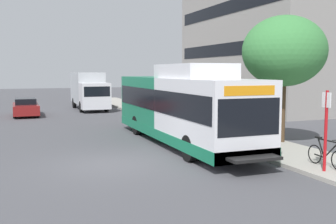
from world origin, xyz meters
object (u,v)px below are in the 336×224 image
at_px(bicycle_parked, 326,155).
at_px(parked_car_far_lane, 26,107).
at_px(transit_bus, 181,107).
at_px(street_tree_near_stop, 284,51).
at_px(box_truck_background, 89,90).
at_px(bus_stop_sign_pole, 326,125).

bearing_deg(bicycle_parked, parked_car_far_lane, 112.80).
bearing_deg(transit_bus, bicycle_parked, -68.33).
bearing_deg(street_tree_near_stop, transit_bus, 155.37).
relative_size(bicycle_parked, box_truck_background, 0.25).
height_order(transit_bus, bicycle_parked, transit_bus).
relative_size(transit_bus, bus_stop_sign_pole, 4.71).
height_order(bicycle_parked, parked_car_far_lane, parked_car_far_lane).
height_order(bus_stop_sign_pole, bicycle_parked, bus_stop_sign_pole).
distance_m(bus_stop_sign_pole, box_truck_background, 25.20).
height_order(street_tree_near_stop, box_truck_background, street_tree_near_stop).
bearing_deg(box_truck_background, transit_bus, -86.72).
distance_m(parked_car_far_lane, box_truck_background, 6.37).
distance_m(bus_stop_sign_pole, parked_car_far_lane, 23.33).
xyz_separation_m(transit_bus, bicycle_parked, (2.57, -6.46, -1.14)).
height_order(street_tree_near_stop, parked_car_far_lane, street_tree_near_stop).
bearing_deg(parked_car_far_lane, box_truck_background, 31.65).
bearing_deg(street_tree_near_stop, parked_car_far_lane, 122.24).
bearing_deg(transit_bus, box_truck_background, 93.28).
bearing_deg(parked_car_far_lane, street_tree_near_stop, -57.76).
bearing_deg(transit_bus, street_tree_near_stop, -24.63).
relative_size(bus_stop_sign_pole, box_truck_background, 0.37).
xyz_separation_m(parked_car_far_lane, box_truck_background, (5.35, 3.30, 1.08)).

